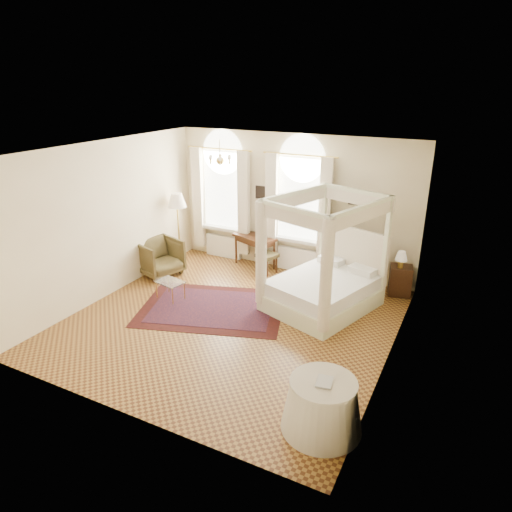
% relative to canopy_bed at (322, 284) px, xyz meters
% --- Properties ---
extents(ground, '(6.00, 6.00, 0.00)m').
position_rel_canopy_bed_xyz_m(ground, '(-1.37, -1.33, -0.53)').
color(ground, olive).
rests_on(ground, ground).
extents(room_walls, '(6.00, 6.00, 6.00)m').
position_rel_canopy_bed_xyz_m(room_walls, '(-1.37, -1.33, 1.45)').
color(room_walls, '#FFF0C2').
rests_on(room_walls, ground).
extents(window_left, '(1.62, 0.27, 3.29)m').
position_rel_canopy_bed_xyz_m(window_left, '(-3.27, 1.54, 0.96)').
color(window_left, white).
rests_on(window_left, room_walls).
extents(window_right, '(1.62, 0.27, 3.29)m').
position_rel_canopy_bed_xyz_m(window_right, '(-1.17, 1.54, 0.96)').
color(window_right, white).
rests_on(window_right, room_walls).
extents(chandelier, '(0.51, 0.45, 0.50)m').
position_rel_canopy_bed_xyz_m(chandelier, '(-2.27, -0.13, 2.37)').
color(chandelier, gold).
rests_on(chandelier, room_walls).
extents(wall_pictures, '(2.54, 0.03, 0.39)m').
position_rel_canopy_bed_xyz_m(wall_pictures, '(-1.28, 1.64, 1.36)').
color(wall_pictures, black).
rests_on(wall_pictures, room_walls).
extents(canopy_bed, '(2.32, 2.58, 2.34)m').
position_rel_canopy_bed_xyz_m(canopy_bed, '(0.00, 0.00, 0.00)').
color(canopy_bed, beige).
rests_on(canopy_bed, ground).
extents(nightstand, '(0.55, 0.51, 0.66)m').
position_rel_canopy_bed_xyz_m(nightstand, '(1.33, 1.37, -0.20)').
color(nightstand, '#3E2211').
rests_on(nightstand, ground).
extents(nightstand_lamp, '(0.26, 0.26, 0.37)m').
position_rel_canopy_bed_xyz_m(nightstand_lamp, '(1.30, 1.28, 0.38)').
color(nightstand_lamp, gold).
rests_on(nightstand_lamp, nightstand).
extents(writing_desk, '(1.20, 0.90, 0.81)m').
position_rel_canopy_bed_xyz_m(writing_desk, '(-2.24, 1.37, 0.16)').
color(writing_desk, '#3E2211').
rests_on(writing_desk, ground).
extents(laptop, '(0.39, 0.30, 0.03)m').
position_rel_canopy_bed_xyz_m(laptop, '(-2.08, 1.50, 0.29)').
color(laptop, black).
rests_on(laptop, writing_desk).
extents(stool, '(0.54, 0.54, 0.50)m').
position_rel_canopy_bed_xyz_m(stool, '(-1.78, 1.12, -0.12)').
color(stool, '#413B1B').
rests_on(stool, ground).
extents(armchair, '(1.18, 1.17, 0.86)m').
position_rel_canopy_bed_xyz_m(armchair, '(-4.07, -0.11, -0.10)').
color(armchair, '#4B3F20').
rests_on(armchair, ground).
extents(coffee_table, '(0.66, 0.53, 0.40)m').
position_rel_canopy_bed_xyz_m(coffee_table, '(-3.03, -1.09, -0.17)').
color(coffee_table, white).
rests_on(coffee_table, ground).
extents(floor_lamp, '(0.47, 0.47, 1.82)m').
position_rel_canopy_bed_xyz_m(floor_lamp, '(-4.07, 0.72, 1.02)').
color(floor_lamp, gold).
rests_on(floor_lamp, ground).
extents(oriental_rug, '(3.42, 2.90, 0.01)m').
position_rel_canopy_bed_xyz_m(oriental_rug, '(-2.00, -1.05, -0.53)').
color(oriental_rug, '#42120F').
rests_on(oriental_rug, ground).
extents(side_table, '(1.10, 1.10, 0.75)m').
position_rel_canopy_bed_xyz_m(side_table, '(1.17, -3.34, -0.16)').
color(side_table, beige).
rests_on(side_table, ground).
extents(book, '(0.25, 0.30, 0.03)m').
position_rel_canopy_bed_xyz_m(book, '(1.09, -3.37, 0.23)').
color(book, black).
rests_on(book, side_table).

